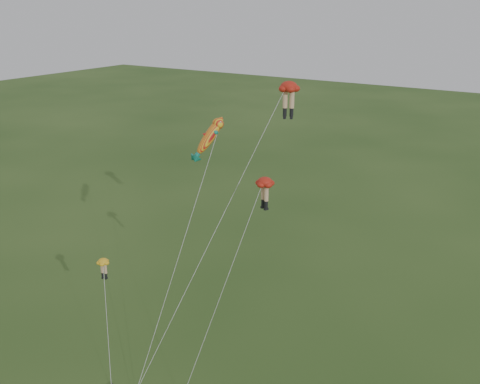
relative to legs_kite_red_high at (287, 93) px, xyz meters
The scene contains 5 objects.
ground 22.43m from the legs_kite_red_high, 107.71° to the right, with size 300.00×300.00×0.00m, color #264217.
legs_kite_red_high is the anchor object (origin of this frame).
legs_kite_red_mid 8.55m from the legs_kite_red_high, 74.09° to the right, with size 4.08×6.53×15.19m.
legs_kite_yellow 18.80m from the legs_kite_red_high, 133.99° to the right, with size 4.35×4.33×7.69m.
fish_kite 6.49m from the legs_kite_red_high, 136.67° to the right, with size 2.06×11.28×18.14m.
Camera 1 is at (21.40, -24.24, 25.76)m, focal length 40.00 mm.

